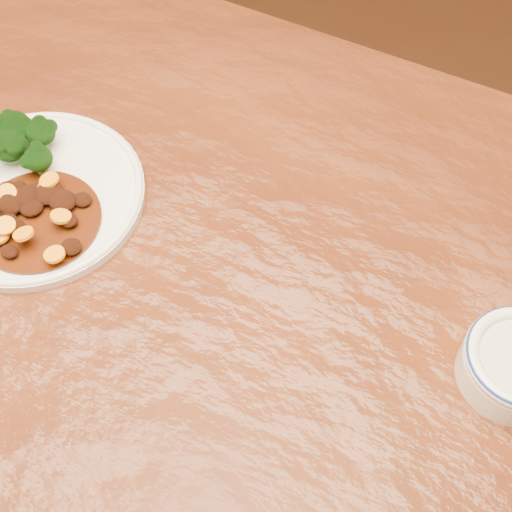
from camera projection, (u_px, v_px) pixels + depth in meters
The scene contains 5 objects.
ground at pixel (208, 494), 1.36m from camera, with size 4.00×4.00×0.00m, color #462211.
dining_table at pixel (175, 330), 0.80m from camera, with size 1.58×1.04×0.75m.
dinner_plate at pixel (33, 194), 0.80m from camera, with size 0.25×0.25×0.02m.
broccoli_florets at pixel (13, 139), 0.81m from camera, with size 0.11×0.08×0.04m.
mince_stew at pixel (26, 213), 0.77m from camera, with size 0.14×0.14×0.03m.
Camera 1 is at (0.28, -0.27, 1.39)m, focal length 50.00 mm.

